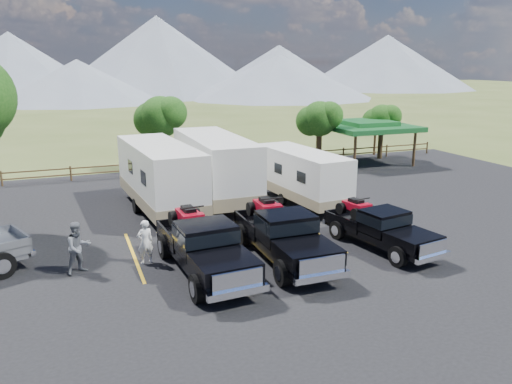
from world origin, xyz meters
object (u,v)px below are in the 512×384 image
object	(u,v)px
rig_center	(283,234)
trailer_left	(160,177)
rig_right	(380,227)
rig_left	(204,245)
pavilion	(367,126)
person_a	(145,242)
trailer_center	(215,168)
person_b	(78,248)
trailer_right	(302,176)

from	to	relation	value
rig_center	trailer_left	size ratio (longest dim) A/B	0.64
rig_right	rig_left	bearing A→B (deg)	169.15
pavilion	rig_right	size ratio (longest dim) A/B	1.09
rig_left	rig_right	size ratio (longest dim) A/B	1.14
rig_center	person_a	size ratio (longest dim) A/B	3.77
trailer_left	trailer_center	bearing A→B (deg)	10.50
person_a	person_b	bearing A→B (deg)	-11.02
rig_center	trailer_right	distance (m)	7.93
trailer_right	rig_left	bearing A→B (deg)	-142.35
trailer_center	pavilion	bearing A→B (deg)	25.47
rig_right	trailer_left	size ratio (longest dim) A/B	0.57
pavilion	person_b	world-z (taller)	pavilion
trailer_center	person_a	distance (m)	8.91
pavilion	rig_left	world-z (taller)	pavilion
trailer_right	person_a	bearing A→B (deg)	-155.61
trailer_left	person_b	size ratio (longest dim) A/B	5.23
rig_right	trailer_center	world-z (taller)	trailer_center
trailer_center	person_a	xyz separation A→B (m)	(-4.93, -7.35, -1.03)
rig_left	trailer_left	distance (m)	8.12
trailer_right	person_b	distance (m)	12.64
rig_left	rig_center	distance (m)	3.16
trailer_center	trailer_left	bearing A→B (deg)	-164.90
pavilion	trailer_right	world-z (taller)	pavilion
trailer_left	rig_center	bearing A→B (deg)	-72.78
trailer_center	person_b	xyz separation A→B (m)	(-7.29, -7.39, -0.92)
rig_left	rig_right	world-z (taller)	rig_left
rig_center	person_a	bearing A→B (deg)	163.84
rig_right	person_a	bearing A→B (deg)	159.75
person_a	pavilion	bearing A→B (deg)	-155.33
trailer_left	person_a	world-z (taller)	trailer_left
trailer_left	trailer_right	bearing A→B (deg)	-14.08
trailer_right	person_b	bearing A→B (deg)	-160.86
rig_right	person_a	distance (m)	9.36
rig_left	rig_right	bearing A→B (deg)	-5.06
rig_center	person_b	size ratio (longest dim) A/B	3.35
rig_right	trailer_right	world-z (taller)	trailer_right
rig_left	trailer_center	size ratio (longest dim) A/B	0.63
pavilion	rig_center	world-z (taller)	pavilion
rig_right	person_b	xyz separation A→B (m)	(-11.56, 1.70, 0.08)
rig_left	trailer_center	world-z (taller)	trailer_center
pavilion	person_a	world-z (taller)	pavilion
trailer_left	pavilion	bearing A→B (deg)	19.06
person_a	rig_left	bearing A→B (deg)	127.57
pavilion	trailer_left	xyz separation A→B (m)	(-16.85, -7.37, -0.94)
rig_right	trailer_left	world-z (taller)	trailer_left
rig_center	trailer_center	bearing A→B (deg)	90.91
pavilion	rig_center	xyz separation A→B (m)	(-13.65, -15.37, -1.72)
rig_left	person_b	world-z (taller)	rig_left
rig_left	rig_right	xyz separation A→B (m)	(7.35, -0.17, -0.15)
pavilion	person_b	bearing A→B (deg)	-146.48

